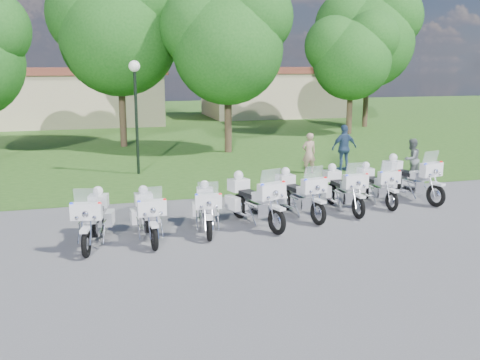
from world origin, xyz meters
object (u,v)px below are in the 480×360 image
object	(u,v)px
motorcycle_0	(94,218)
bystander_a	(309,153)
motorcycle_2	(207,208)
motorcycle_1	(148,215)
motorcycle_7	(410,178)
motorcycle_6	(376,184)
motorcycle_5	(343,188)
motorcycle_3	(254,200)
bystander_b	(411,159)
bystander_c	(344,148)
lamp_post	(135,90)
motorcycle_4	(299,193)

from	to	relation	value
motorcycle_0	bystander_a	xyz separation A→B (m)	(8.43, 6.66, 0.17)
motorcycle_2	bystander_a	distance (m)	8.40
motorcycle_1	bystander_a	xyz separation A→B (m)	(7.11, 6.63, 0.19)
motorcycle_1	motorcycle_7	distance (m)	8.83
motorcycle_6	bystander_a	distance (m)	5.02
motorcycle_5	motorcycle_3	bearing A→B (deg)	12.28
motorcycle_2	bystander_b	xyz separation A→B (m)	(8.81, 4.13, 0.18)
motorcycle_1	bystander_c	bearing A→B (deg)	-145.03
motorcycle_0	motorcycle_6	size ratio (longest dim) A/B	1.04
motorcycle_3	motorcycle_5	world-z (taller)	motorcycle_3
motorcycle_6	bystander_c	size ratio (longest dim) A/B	1.16
motorcycle_1	motorcycle_0	bearing A→B (deg)	-1.20
motorcycle_3	motorcycle_1	bearing A→B (deg)	-8.71
motorcycle_2	bystander_c	xyz separation A→B (m)	(7.13, 6.41, 0.34)
motorcycle_7	lamp_post	size ratio (longest dim) A/B	0.56
motorcycle_1	motorcycle_5	xyz separation A→B (m)	(5.95, 1.20, 0.04)
motorcycle_1	motorcycle_3	size ratio (longest dim) A/B	0.92
motorcycle_2	motorcycle_4	bearing A→B (deg)	-159.98
motorcycle_3	motorcycle_2	bearing A→B (deg)	-11.55
motorcycle_6	motorcycle_7	size ratio (longest dim) A/B	0.89
motorcycle_1	motorcycle_6	bearing A→B (deg)	-170.23
motorcycle_0	motorcycle_1	distance (m)	1.32
motorcycle_7	bystander_b	size ratio (longest dim) A/B	1.58
motorcycle_2	motorcycle_3	world-z (taller)	motorcycle_3
motorcycle_3	motorcycle_4	world-z (taller)	motorcycle_3
motorcycle_1	bystander_b	distance (m)	11.30
motorcycle_0	motorcycle_1	size ratio (longest dim) A/B	1.03
motorcycle_1	motorcycle_3	xyz separation A→B (m)	(2.93, 0.45, 0.08)
motorcycle_0	motorcycle_4	world-z (taller)	motorcycle_4
motorcycle_6	lamp_post	bearing A→B (deg)	-45.53
motorcycle_2	motorcycle_4	size ratio (longest dim) A/B	0.92
motorcycle_7	bystander_a	bearing A→B (deg)	-86.60
motorcycle_5	motorcycle_6	xyz separation A→B (m)	(1.37, 0.42, -0.04)
motorcycle_0	motorcycle_2	bearing A→B (deg)	-162.02
motorcycle_7	lamp_post	world-z (taller)	lamp_post
motorcycle_3	motorcycle_6	world-z (taller)	motorcycle_3
bystander_b	motorcycle_3	bearing A→B (deg)	4.90
bystander_c	motorcycle_2	bearing A→B (deg)	37.87
motorcycle_1	motorcycle_7	size ratio (longest dim) A/B	0.89
motorcycle_2	motorcycle_7	size ratio (longest dim) A/B	0.87
motorcycle_0	bystander_b	world-z (taller)	bystander_b
bystander_b	bystander_c	size ratio (longest dim) A/B	0.83
motorcycle_6	bystander_b	distance (m)	4.18
bystander_b	bystander_c	world-z (taller)	bystander_c
motorcycle_3	bystander_c	xyz separation A→B (m)	(5.78, 6.27, 0.25)
motorcycle_7	bystander_a	xyz separation A→B (m)	(-1.53, 4.83, 0.10)
motorcycle_1	bystander_a	distance (m)	9.72
motorcycle_2	lamp_post	bearing A→B (deg)	-74.30
motorcycle_3	motorcycle_7	size ratio (longest dim) A/B	0.97
motorcycle_4	motorcycle_0	bearing A→B (deg)	-1.74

